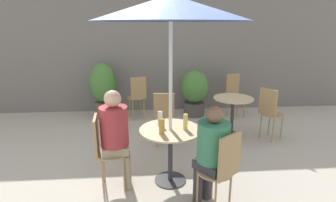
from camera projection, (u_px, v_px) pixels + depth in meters
name	position (u px, v px, depth m)	size (l,w,h in m)	color
ground_plane	(153.00, 187.00, 3.32)	(20.00, 20.00, 0.00)	#B2A899
storefront_wall	(149.00, 47.00, 6.01)	(10.00, 0.06, 3.00)	slate
cafe_table_near	(170.00, 141.00, 3.32)	(0.78, 0.78, 0.73)	#2D2D33
cafe_table_far	(233.00, 108.00, 4.75)	(0.71, 0.71, 0.73)	#2D2D33
bistro_chair_0	(104.00, 146.00, 3.17)	(0.40, 0.39, 0.95)	#997F56
bistro_chair_1	(222.00, 166.00, 2.72)	(0.44, 0.45, 0.95)	#997F56
bistro_chair_2	(138.00, 94.00, 5.60)	(0.41, 0.43, 0.95)	#997F56
bistro_chair_3	(164.00, 114.00, 4.30)	(0.39, 0.40, 0.95)	#997F56
bistro_chair_4	(270.00, 110.00, 4.56)	(0.44, 0.43, 0.95)	#997F56
bistro_chair_5	(234.00, 91.00, 5.84)	(0.41, 0.42, 0.95)	#997F56
seated_person_0	(116.00, 131.00, 3.15)	(0.36, 0.33, 1.26)	gray
seated_person_1	(212.00, 149.00, 2.79)	(0.43, 0.44, 1.19)	#2D2D33
beer_glass_0	(162.00, 126.00, 3.10)	(0.07, 0.07, 0.19)	#B28433
beer_glass_1	(185.00, 122.00, 3.24)	(0.06, 0.06, 0.20)	#DBC65B
beer_glass_2	(160.00, 118.00, 3.37)	(0.06, 0.06, 0.19)	silver
potted_plant_0	(103.00, 87.00, 5.73)	(0.57, 0.57, 1.21)	brown
potted_plant_1	(194.00, 91.00, 5.86)	(0.61, 0.61, 1.04)	#47423D
umbrella	(171.00, 9.00, 2.88)	(1.79, 1.79, 2.30)	silver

